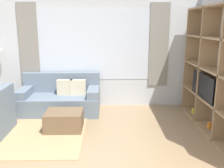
# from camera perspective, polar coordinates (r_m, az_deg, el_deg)

# --- Properties ---
(wall_back) EXTENTS (6.01, 0.11, 2.70)m
(wall_back) POSITION_cam_1_polar(r_m,az_deg,el_deg) (5.86, -4.05, 7.95)
(wall_back) COLOR silver
(wall_back) RESTS_ON ground_plane
(area_rug) EXTENTS (2.02, 2.10, 0.01)m
(area_rug) POSITION_cam_1_polar(r_m,az_deg,el_deg) (4.93, -18.20, -10.08)
(area_rug) COLOR tan
(area_rug) RESTS_ON ground_plane
(shelving_unit) EXTENTS (0.37, 2.60, 2.25)m
(shelving_unit) POSITION_cam_1_polar(r_m,az_deg,el_deg) (4.76, 23.26, 2.51)
(shelving_unit) COLOR silver
(shelving_unit) RESTS_ON ground_plane
(couch_main) EXTENTS (1.74, 0.87, 0.84)m
(couch_main) POSITION_cam_1_polar(r_m,az_deg,el_deg) (5.69, -11.66, -3.29)
(couch_main) COLOR slate
(couch_main) RESTS_ON ground_plane
(ottoman) EXTENTS (0.68, 0.54, 0.36)m
(ottoman) POSITION_cam_1_polar(r_m,az_deg,el_deg) (4.76, -10.87, -8.22)
(ottoman) COLOR brown
(ottoman) RESTS_ON ground_plane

